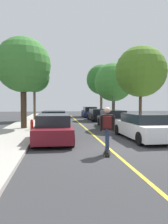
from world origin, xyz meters
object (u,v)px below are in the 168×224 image
(parked_car_left_near, at_px, (54,120))
(parked_car_right_far, at_px, (98,115))
(street_tree_right_near, at_px, (114,82))
(street_tree_right_far, at_px, (101,80))
(parked_car_right_nearest, at_px, (143,127))
(skateboard, at_px, (107,152))
(parked_car_right_farthest, at_px, (90,112))
(skateboarder, at_px, (107,127))
(parked_car_right_near, at_px, (113,119))
(street_tree_left_nearest, at_px, (23,65))
(street_tree_left_near, at_px, (34,77))
(fire_hydrant, at_px, (32,125))
(streetlamp, at_px, (113,94))
(parked_car_left_nearest, at_px, (54,128))
(street_tree_right_nearest, at_px, (141,72))

(parked_car_left_near, distance_m, parked_car_right_far, 8.23)
(street_tree_right_near, distance_m, street_tree_right_far, 6.82)
(parked_car_right_nearest, relative_size, parked_car_right_far, 1.08)
(street_tree_right_near, bearing_deg, skateboard, -106.41)
(street_tree_right_far, bearing_deg, parked_car_right_farthest, -132.13)
(parked_car_left_near, distance_m, skateboarder, 8.97)
(parked_car_left_near, height_order, parked_car_right_near, parked_car_right_near)
(parked_car_right_near, relative_size, parked_car_right_far, 0.98)
(parked_car_right_farthest, bearing_deg, skateboard, -97.40)
(parked_car_right_near, relative_size, skateboarder, 2.54)
(parked_car_right_near, xyz_separation_m, street_tree_left_nearest, (-6.94, -1.16, 4.00))
(street_tree_left_near, height_order, street_tree_right_far, street_tree_right_far)
(parked_car_right_nearest, xyz_separation_m, fire_hydrant, (-6.27, 3.77, -0.19))
(skateboard, bearing_deg, street_tree_right_near, 73.59)
(skateboard, bearing_deg, fire_hydrant, 117.28)
(parked_car_right_near, distance_m, parked_car_right_farthest, 11.90)
(streetlamp, bearing_deg, skateboarder, -106.29)
(skateboard, bearing_deg, street_tree_left_near, 104.83)
(street_tree_left_nearest, distance_m, street_tree_left_near, 7.97)
(parked_car_right_near, distance_m, parked_car_right_far, 6.31)
(parked_car_right_near, bearing_deg, parked_car_right_far, 90.00)
(fire_hydrant, bearing_deg, parked_car_right_farthest, 66.11)
(street_tree_right_far, bearing_deg, parked_car_right_far, -105.22)
(parked_car_left_nearest, xyz_separation_m, skateboarder, (2.03, -3.03, 0.40))
(parked_car_left_nearest, bearing_deg, street_tree_left_nearest, 113.80)
(parked_car_right_far, distance_m, fire_hydrant, 10.60)
(parked_car_right_far, bearing_deg, parked_car_right_nearest, -90.00)
(street_tree_left_nearest, distance_m, skateboard, 10.08)
(parked_car_right_far, xyz_separation_m, street_tree_right_far, (2.18, 8.00, 4.80))
(street_tree_left_near, bearing_deg, parked_car_right_far, -4.15)
(parked_car_right_far, relative_size, skateboarder, 2.59)
(parked_car_left_nearest, height_order, parked_car_right_near, parked_car_left_nearest)
(skateboarder, bearing_deg, parked_car_right_far, 79.94)
(parked_car_left_near, xyz_separation_m, parked_car_right_farthest, (4.76, 12.31, 0.04))
(street_tree_right_nearest, bearing_deg, parked_car_left_near, 179.54)
(parked_car_left_nearest, relative_size, parked_car_left_near, 0.88)
(parked_car_left_nearest, xyz_separation_m, streetlamp, (6.51, 12.32, 2.24))
(streetlamp, relative_size, skateboard, 5.47)
(parked_car_right_far, bearing_deg, parked_car_left_nearest, -111.01)
(parked_car_right_nearest, bearing_deg, skateboard, -131.54)
(parked_car_right_nearest, height_order, street_tree_left_near, street_tree_left_near)
(parked_car_right_farthest, xyz_separation_m, street_tree_right_far, (2.18, 2.41, 4.73))
(street_tree_right_far, relative_size, streetlamp, 1.59)
(parked_car_right_nearest, distance_m, street_tree_right_near, 14.25)
(parked_car_right_farthest, bearing_deg, street_tree_left_nearest, -117.99)
(street_tree_right_far, bearing_deg, skateboard, -101.84)
(parked_car_right_nearest, xyz_separation_m, street_tree_left_near, (-6.94, 12.83, 4.08))
(parked_car_left_nearest, distance_m, street_tree_right_nearest, 9.72)
(parked_car_left_nearest, height_order, parked_car_left_near, parked_car_left_nearest)
(street_tree_left_near, relative_size, streetlamp, 1.33)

